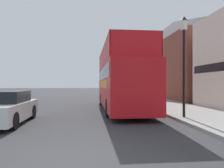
{
  "coord_description": "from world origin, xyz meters",
  "views": [
    {
      "loc": [
        0.55,
        -4.69,
        1.73
      ],
      "look_at": [
        1.88,
        9.43,
        1.74
      ],
      "focal_mm": 35.0,
      "sensor_mm": 36.0,
      "label": 1
    }
  ],
  "objects_px": {
    "tour_bus": "(120,82)",
    "lamp_post_second": "(138,66)",
    "parked_car_ahead_of_bus": "(118,94)",
    "parked_car_far_side": "(5,108)",
    "lamp_post_third": "(124,74)",
    "lamp_post_nearest": "(184,48)"
  },
  "relations": [
    {
      "from": "parked_car_ahead_of_bus",
      "to": "lamp_post_second",
      "type": "height_order",
      "value": "lamp_post_second"
    },
    {
      "from": "tour_bus",
      "to": "lamp_post_second",
      "type": "height_order",
      "value": "lamp_post_second"
    },
    {
      "from": "tour_bus",
      "to": "parked_car_far_side",
      "type": "bearing_deg",
      "value": -140.51
    },
    {
      "from": "lamp_post_second",
      "to": "lamp_post_third",
      "type": "height_order",
      "value": "lamp_post_second"
    },
    {
      "from": "tour_bus",
      "to": "lamp_post_nearest",
      "type": "relative_size",
      "value": 2.23
    },
    {
      "from": "tour_bus",
      "to": "lamp_post_nearest",
      "type": "distance_m",
      "value": 5.42
    },
    {
      "from": "tour_bus",
      "to": "lamp_post_third",
      "type": "distance_m",
      "value": 15.66
    },
    {
      "from": "lamp_post_nearest",
      "to": "lamp_post_second",
      "type": "distance_m",
      "value": 9.96
    },
    {
      "from": "parked_car_far_side",
      "to": "lamp_post_third",
      "type": "xyz_separation_m",
      "value": [
        8.33,
        20.17,
        2.49
      ]
    },
    {
      "from": "parked_car_ahead_of_bus",
      "to": "parked_car_far_side",
      "type": "height_order",
      "value": "parked_car_ahead_of_bus"
    },
    {
      "from": "lamp_post_third",
      "to": "parked_car_far_side",
      "type": "bearing_deg",
      "value": -112.44
    },
    {
      "from": "parked_car_ahead_of_bus",
      "to": "lamp_post_third",
      "type": "distance_m",
      "value": 7.81
    },
    {
      "from": "tour_bus",
      "to": "parked_car_far_side",
      "type": "relative_size",
      "value": 2.41
    },
    {
      "from": "parked_car_ahead_of_bus",
      "to": "lamp_post_second",
      "type": "distance_m",
      "value": 4.18
    },
    {
      "from": "tour_bus",
      "to": "parked_car_ahead_of_bus",
      "type": "bearing_deg",
      "value": 83.41
    },
    {
      "from": "lamp_post_third",
      "to": "lamp_post_second",
      "type": "bearing_deg",
      "value": -91.03
    },
    {
      "from": "parked_car_far_side",
      "to": "lamp_post_third",
      "type": "distance_m",
      "value": 21.97
    },
    {
      "from": "parked_car_ahead_of_bus",
      "to": "lamp_post_third",
      "type": "height_order",
      "value": "lamp_post_third"
    },
    {
      "from": "tour_bus",
      "to": "lamp_post_third",
      "type": "bearing_deg",
      "value": 79.93
    },
    {
      "from": "lamp_post_nearest",
      "to": "lamp_post_second",
      "type": "height_order",
      "value": "lamp_post_nearest"
    },
    {
      "from": "lamp_post_second",
      "to": "lamp_post_third",
      "type": "distance_m",
      "value": 9.96
    },
    {
      "from": "parked_car_far_side",
      "to": "lamp_post_second",
      "type": "relative_size",
      "value": 0.95
    }
  ]
}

